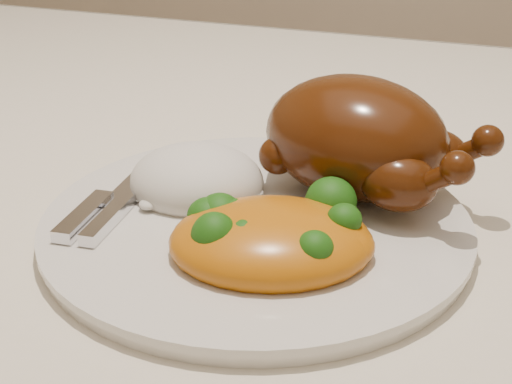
% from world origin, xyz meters
% --- Properties ---
extents(dining_table, '(1.60, 0.90, 0.76)m').
position_xyz_m(dining_table, '(0.00, 0.00, 0.67)').
color(dining_table, brown).
rests_on(dining_table, floor).
extents(tablecloth, '(1.73, 1.03, 0.18)m').
position_xyz_m(tablecloth, '(0.00, 0.00, 0.74)').
color(tablecloth, silver).
rests_on(tablecloth, dining_table).
extents(dinner_plate, '(0.40, 0.40, 0.01)m').
position_xyz_m(dinner_plate, '(-0.01, -0.13, 0.77)').
color(dinner_plate, silver).
rests_on(dinner_plate, tablecloth).
extents(roast_chicken, '(0.19, 0.15, 0.09)m').
position_xyz_m(roast_chicken, '(0.05, -0.06, 0.83)').
color(roast_chicken, '#4B1D08').
rests_on(roast_chicken, dinner_plate).
extents(rice_mound, '(0.11, 0.10, 0.06)m').
position_xyz_m(rice_mound, '(-0.07, -0.11, 0.79)').
color(rice_mound, silver).
rests_on(rice_mound, dinner_plate).
extents(mac_and_cheese, '(0.16, 0.15, 0.05)m').
position_xyz_m(mac_and_cheese, '(0.02, -0.18, 0.79)').
color(mac_and_cheese, orange).
rests_on(mac_and_cheese, dinner_plate).
extents(cutlery, '(0.04, 0.17, 0.01)m').
position_xyz_m(cutlery, '(-0.12, -0.16, 0.79)').
color(cutlery, silver).
rests_on(cutlery, dinner_plate).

